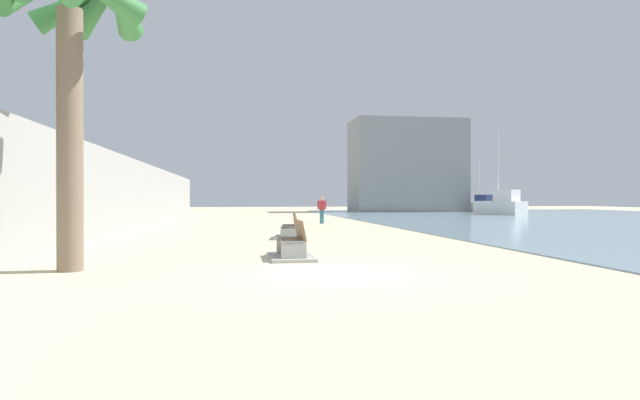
% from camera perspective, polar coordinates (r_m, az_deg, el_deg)
% --- Properties ---
extents(ground_plane, '(120.00, 120.00, 0.00)m').
position_cam_1_polar(ground_plane, '(28.91, -4.82, -2.80)').
color(ground_plane, beige).
extents(seawall, '(0.80, 64.00, 3.50)m').
position_cam_1_polar(seawall, '(29.34, -19.60, 0.65)').
color(seawall, '#9E9E99').
rests_on(seawall, ground).
extents(palm_tree, '(3.33, 3.22, 6.85)m').
position_cam_1_polar(palm_tree, '(13.02, -24.83, 16.04)').
color(palm_tree, '#7A6651').
rests_on(palm_tree, ground).
extents(bench_near, '(1.11, 2.11, 0.98)m').
position_cam_1_polar(bench_near, '(13.84, -2.98, -5.18)').
color(bench_near, '#9E9E99').
rests_on(bench_near, ground).
extents(bench_far, '(1.36, 2.23, 0.98)m').
position_cam_1_polar(bench_far, '(20.63, -3.15, -3.38)').
color(bench_far, '#9E9E99').
rests_on(bench_far, ground).
extents(person_walking, '(0.52, 0.24, 1.61)m').
position_cam_1_polar(person_walking, '(32.00, 0.20, -0.84)').
color(person_walking, teal).
rests_on(person_walking, ground).
extents(boat_nearest, '(3.84, 4.60, 7.28)m').
position_cam_1_polar(boat_nearest, '(50.07, 18.54, -0.50)').
color(boat_nearest, white).
rests_on(boat_nearest, water_bay).
extents(boat_mid_bay, '(2.42, 4.60, 5.56)m').
position_cam_1_polar(boat_mid_bay, '(58.88, 16.60, -0.53)').
color(boat_mid_bay, beige).
rests_on(boat_mid_bay, water_bay).
extents(harbor_building, '(12.00, 6.00, 9.91)m').
position_cam_1_polar(harbor_building, '(59.75, 9.11, 3.54)').
color(harbor_building, gray).
rests_on(harbor_building, ground).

